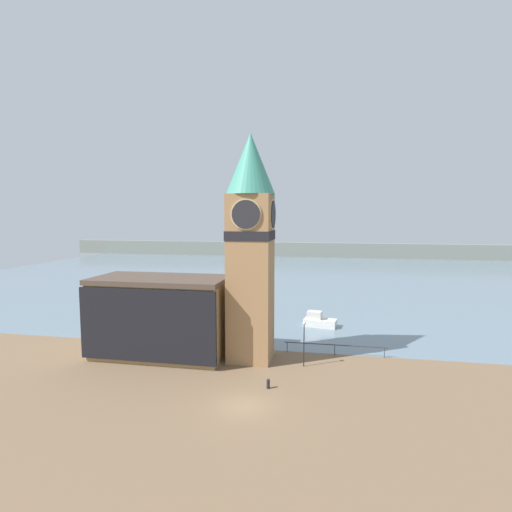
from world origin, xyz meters
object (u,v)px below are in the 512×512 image
at_px(boat_near, 319,321).
at_px(clock_tower, 251,242).
at_px(pier_building, 160,316).
at_px(lamp_post, 304,336).
at_px(mooring_bollard_near, 268,383).

bearing_deg(boat_near, clock_tower, -105.84).
distance_m(pier_building, lamp_post, 14.63).
xyz_separation_m(boat_near, mooring_bollard_near, (-3.53, -19.72, -0.26)).
relative_size(boat_near, mooring_bollard_near, 5.31).
xyz_separation_m(clock_tower, boat_near, (6.31, 13.22, -11.01)).
distance_m(clock_tower, pier_building, 12.03).
distance_m(boat_near, mooring_bollard_near, 20.04).
xyz_separation_m(clock_tower, mooring_bollard_near, (2.78, -6.50, -11.27)).
bearing_deg(mooring_bollard_near, pier_building, 153.98).
relative_size(clock_tower, pier_building, 1.62).
bearing_deg(clock_tower, mooring_bollard_near, -66.88).
bearing_deg(lamp_post, mooring_bollard_near, -115.06).
distance_m(pier_building, mooring_bollard_near, 13.86).
distance_m(clock_tower, lamp_post, 10.28).
relative_size(pier_building, boat_near, 3.12).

